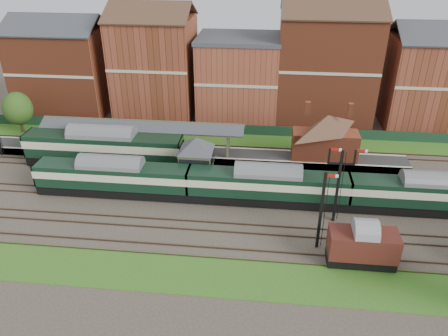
# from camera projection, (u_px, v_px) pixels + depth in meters

# --- Properties ---
(ground) EXTENTS (160.00, 160.00, 0.00)m
(ground) POSITION_uv_depth(u_px,v_px,m) (220.00, 200.00, 48.07)
(ground) COLOR #473D33
(ground) RESTS_ON ground
(grass_back) EXTENTS (90.00, 4.50, 0.06)m
(grass_back) POSITION_uv_depth(u_px,v_px,m) (233.00, 140.00, 62.03)
(grass_back) COLOR #2D6619
(grass_back) RESTS_ON ground
(grass_front) EXTENTS (90.00, 5.00, 0.06)m
(grass_front) POSITION_uv_depth(u_px,v_px,m) (203.00, 275.00, 37.57)
(grass_front) COLOR #2D6619
(grass_front) RESTS_ON ground
(fence) EXTENTS (90.00, 0.12, 1.50)m
(fence) POSITION_uv_depth(u_px,v_px,m) (234.00, 129.00, 63.43)
(fence) COLOR #193823
(fence) RESTS_ON ground
(platform) EXTENTS (55.00, 3.40, 1.00)m
(platform) POSITION_uv_depth(u_px,v_px,m) (190.00, 155.00, 56.82)
(platform) COLOR #2D2D2D
(platform) RESTS_ON ground
(signal_box) EXTENTS (5.40, 5.40, 6.00)m
(signal_box) POSITION_uv_depth(u_px,v_px,m) (197.00, 160.00, 49.66)
(signal_box) COLOR #627553
(signal_box) RESTS_ON ground
(brick_hut) EXTENTS (3.20, 2.64, 2.94)m
(brick_hut) POSITION_uv_depth(u_px,v_px,m) (266.00, 179.00, 49.86)
(brick_hut) COLOR brown
(brick_hut) RESTS_ON ground
(station_building) EXTENTS (8.10, 8.10, 5.90)m
(station_building) POSITION_uv_depth(u_px,v_px,m) (326.00, 136.00, 53.56)
(station_building) COLOR #954226
(station_building) RESTS_ON platform
(canopy) EXTENTS (26.00, 3.89, 4.08)m
(canopy) POSITION_uv_depth(u_px,v_px,m) (142.00, 124.00, 55.43)
(canopy) COLOR #4A4F31
(canopy) RESTS_ON platform
(semaphore_bracket) EXTENTS (3.60, 0.25, 8.18)m
(semaphore_bracket) POSITION_uv_depth(u_px,v_px,m) (339.00, 181.00, 42.53)
(semaphore_bracket) COLOR black
(semaphore_bracket) RESTS_ON ground
(semaphore_siding) EXTENTS (1.23, 0.25, 8.00)m
(semaphore_siding) POSITION_uv_depth(u_px,v_px,m) (321.00, 210.00, 39.02)
(semaphore_siding) COLOR black
(semaphore_siding) RESTS_ON ground
(town_backdrop) EXTENTS (69.00, 10.00, 16.00)m
(town_backdrop) POSITION_uv_depth(u_px,v_px,m) (237.00, 73.00, 66.58)
(town_backdrop) COLOR #954226
(town_backdrop) RESTS_ON ground
(dmu_train) EXTENTS (51.25, 2.70, 3.94)m
(dmu_train) POSITION_uv_depth(u_px,v_px,m) (268.00, 185.00, 46.48)
(dmu_train) COLOR black
(dmu_train) RESTS_ON ground
(platform_railcar) EXTENTS (19.63, 3.09, 4.52)m
(platform_railcar) POSITION_uv_depth(u_px,v_px,m) (104.00, 147.00, 53.92)
(platform_railcar) COLOR black
(platform_railcar) RESTS_ON ground
(goods_van_a) EXTENTS (5.88, 2.55, 3.57)m
(goods_van_a) POSITION_uv_depth(u_px,v_px,m) (363.00, 246.00, 37.95)
(goods_van_a) COLOR black
(goods_van_a) RESTS_ON ground
(tree_back) EXTENTS (4.18, 4.18, 6.11)m
(tree_back) POSITION_uv_depth(u_px,v_px,m) (18.00, 108.00, 62.66)
(tree_back) COLOR #382619
(tree_back) RESTS_ON ground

